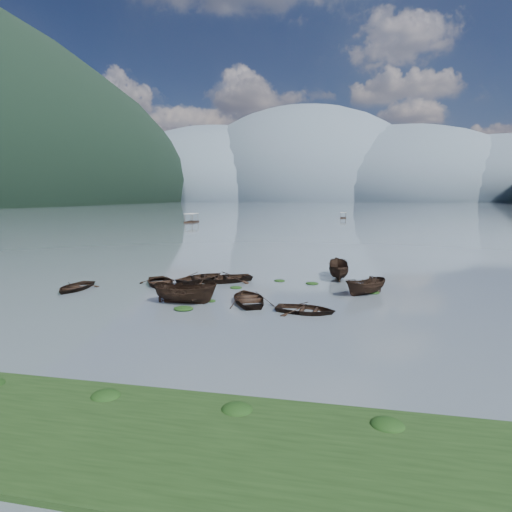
% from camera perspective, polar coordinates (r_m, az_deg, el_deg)
% --- Properties ---
extents(ground_plane, '(2400.00, 2400.00, 0.00)m').
position_cam_1_polar(ground_plane, '(26.61, -5.00, -7.98)').
color(ground_plane, '#4F5962').
extents(near_shore, '(60.00, 6.00, 0.50)m').
position_cam_1_polar(near_shore, '(14.74, -21.45, -22.71)').
color(near_shore, black).
rests_on(near_shore, ground).
extents(haze_mtn_a, '(520.00, 520.00, 280.00)m').
position_cam_1_polar(haze_mtn_a, '(962.37, -5.14, 7.89)').
color(haze_mtn_a, '#475666').
rests_on(haze_mtn_a, ground).
extents(haze_mtn_b, '(520.00, 520.00, 340.00)m').
position_cam_1_polar(haze_mtn_b, '(926.99, 6.94, 7.85)').
color(haze_mtn_b, '#475666').
rests_on(haze_mtn_b, ground).
extents(haze_mtn_c, '(520.00, 520.00, 260.00)m').
position_cam_1_polar(haze_mtn_c, '(934.06, 19.38, 7.44)').
color(haze_mtn_c, '#475666').
rests_on(haze_mtn_c, ground).
extents(haze_mtn_d, '(520.00, 520.00, 220.00)m').
position_cam_1_polar(haze_mtn_d, '(976.07, 29.96, 6.82)').
color(haze_mtn_d, '#475666').
rests_on(haze_mtn_d, ground).
extents(rowboat_0, '(2.93, 4.07, 0.83)m').
position_cam_1_polar(rowboat_0, '(35.94, -24.46, -4.40)').
color(rowboat_0, black).
rests_on(rowboat_0, ground).
extents(rowboat_1, '(5.40, 5.84, 0.99)m').
position_cam_1_polar(rowboat_1, '(36.36, -7.78, -3.57)').
color(rowboat_1, black).
rests_on(rowboat_1, ground).
extents(rowboat_2, '(4.71, 1.83, 1.81)m').
position_cam_1_polar(rowboat_2, '(29.07, -10.02, -6.66)').
color(rowboat_2, black).
rests_on(rowboat_2, ground).
extents(rowboat_3, '(4.75, 5.47, 0.95)m').
position_cam_1_polar(rowboat_3, '(28.93, -1.05, -6.60)').
color(rowboat_3, black).
rests_on(rowboat_3, ground).
extents(rowboat_4, '(4.27, 3.30, 0.82)m').
position_cam_1_polar(rowboat_4, '(26.59, 7.07, -8.03)').
color(rowboat_4, black).
rests_on(rowboat_4, ground).
extents(rowboat_5, '(3.98, 3.80, 1.55)m').
position_cam_1_polar(rowboat_5, '(32.27, 15.36, -5.33)').
color(rowboat_5, black).
rests_on(rowboat_5, ground).
extents(rowboat_6, '(5.20, 5.53, 0.93)m').
position_cam_1_polar(rowboat_6, '(35.28, -13.52, -4.10)').
color(rowboat_6, black).
rests_on(rowboat_6, ground).
extents(rowboat_7, '(6.04, 5.60, 1.02)m').
position_cam_1_polar(rowboat_7, '(35.92, -4.49, -3.67)').
color(rowboat_7, black).
rests_on(rowboat_7, ground).
extents(rowboat_8, '(1.98, 4.86, 1.85)m').
position_cam_1_polar(rowboat_8, '(37.98, 11.62, -3.16)').
color(rowboat_8, black).
rests_on(rowboat_8, ground).
extents(weed_clump_0, '(1.05, 0.86, 0.23)m').
position_cam_1_polar(weed_clump_0, '(32.60, -8.13, -4.97)').
color(weed_clump_0, black).
rests_on(weed_clump_0, ground).
extents(weed_clump_1, '(0.89, 0.71, 0.19)m').
position_cam_1_polar(weed_clump_1, '(29.32, -6.62, -6.46)').
color(weed_clump_1, black).
rests_on(weed_clump_1, ground).
extents(weed_clump_2, '(1.35, 1.08, 0.29)m').
position_cam_1_polar(weed_clump_2, '(27.45, -10.32, -7.57)').
color(weed_clump_2, black).
rests_on(weed_clump_2, ground).
extents(weed_clump_3, '(0.98, 0.83, 0.22)m').
position_cam_1_polar(weed_clump_3, '(36.02, 3.39, -3.62)').
color(weed_clump_3, black).
rests_on(weed_clump_3, ground).
extents(weed_clump_4, '(1.09, 0.86, 0.23)m').
position_cam_1_polar(weed_clump_4, '(32.86, 16.32, -5.12)').
color(weed_clump_4, black).
rests_on(weed_clump_4, ground).
extents(weed_clump_5, '(0.90, 0.72, 0.19)m').
position_cam_1_polar(weed_clump_5, '(34.02, -13.34, -4.55)').
color(weed_clump_5, black).
rests_on(weed_clump_5, ground).
extents(weed_clump_6, '(1.03, 0.86, 0.21)m').
position_cam_1_polar(weed_clump_6, '(33.32, -2.88, -4.61)').
color(weed_clump_6, black).
rests_on(weed_clump_6, ground).
extents(weed_clump_7, '(1.12, 0.90, 0.24)m').
position_cam_1_polar(weed_clump_7, '(35.14, 8.00, -4.00)').
color(weed_clump_7, black).
rests_on(weed_clump_7, ground).
extents(pontoon_left, '(3.20, 6.94, 2.60)m').
position_cam_1_polar(pontoon_left, '(122.23, -9.18, 4.76)').
color(pontoon_left, black).
rests_on(pontoon_left, ground).
extents(pontoon_centre, '(2.27, 5.27, 2.01)m').
position_cam_1_polar(pontoon_centre, '(148.87, 12.34, 5.30)').
color(pontoon_centre, black).
rests_on(pontoon_centre, ground).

